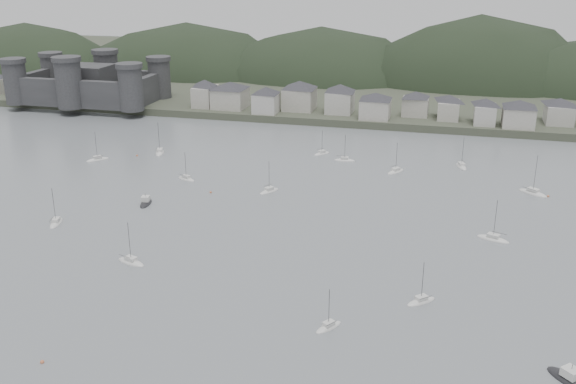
# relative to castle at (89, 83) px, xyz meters

# --- Properties ---
(ground) EXTENTS (900.00, 900.00, 0.00)m
(ground) POSITION_rel_castle_xyz_m (120.00, -179.80, -10.96)
(ground) COLOR slate
(ground) RESTS_ON ground
(far_shore_land) EXTENTS (900.00, 250.00, 3.00)m
(far_shore_land) POSITION_rel_castle_xyz_m (120.00, 115.20, -9.46)
(far_shore_land) COLOR #383D2D
(far_shore_land) RESTS_ON ground
(forested_ridge) EXTENTS (851.55, 103.94, 102.57)m
(forested_ridge) POSITION_rel_castle_xyz_m (124.83, 89.60, -22.25)
(forested_ridge) COLOR black
(forested_ridge) RESTS_ON ground
(castle) EXTENTS (66.00, 43.00, 20.00)m
(castle) POSITION_rel_castle_xyz_m (0.00, 0.00, 0.00)
(castle) COLOR #313134
(castle) RESTS_ON far_shore_land
(waterfront_town) EXTENTS (451.48, 28.46, 12.92)m
(waterfront_town) POSITION_rel_castle_xyz_m (170.59, 3.54, -2.30)
(waterfront_town) COLOR #A5A297
(waterfront_town) RESTS_ON far_shore_land
(moored_fleet) EXTENTS (267.89, 159.72, 13.37)m
(moored_fleet) POSITION_rel_castle_xyz_m (114.99, -118.62, -10.79)
(moored_fleet) COLOR silver
(moored_fleet) RESTS_ON ground
(motor_launch_near) EXTENTS (8.17, 8.24, 4.03)m
(motor_launch_near) POSITION_rel_castle_xyz_m (181.84, -163.94, -10.68)
(motor_launch_near) COLOR black
(motor_launch_near) RESTS_ON ground
(motor_launch_far) EXTENTS (4.05, 7.86, 3.80)m
(motor_launch_far) POSITION_rel_castle_xyz_m (80.20, -107.80, -10.67)
(motor_launch_far) COLOR black
(motor_launch_far) RESTS_ON ground
(mooring_buoys) EXTENTS (148.65, 115.02, 0.70)m
(mooring_buoys) POSITION_rel_castle_xyz_m (122.37, -125.57, -10.81)
(mooring_buoys) COLOR #CA6C43
(mooring_buoys) RESTS_ON ground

